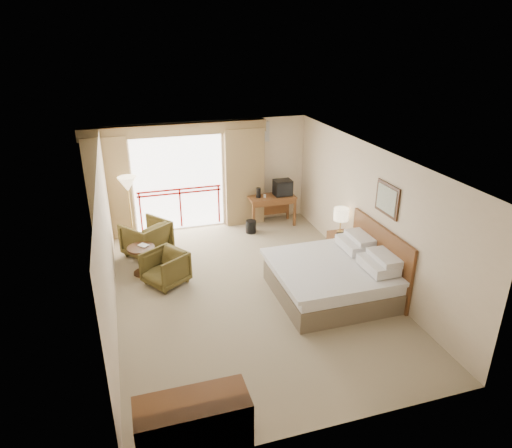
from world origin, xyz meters
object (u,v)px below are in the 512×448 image
object	(u,v)px
desk	(271,202)
tv	(283,188)
wastebasket	(251,227)
armchair_far	(148,255)
table_lamp	(341,215)
bed	(333,277)
dresser	(194,431)
armchair_near	(167,283)
nightstand	(340,247)
floor_lamp	(128,187)
side_table	(142,256)

from	to	relation	value
desk	tv	distance (m)	0.48
wastebasket	armchair_far	size ratio (longest dim) A/B	0.36
tv	armchair_far	xyz separation A→B (m)	(-3.54, -0.84, -0.98)
table_lamp	wastebasket	xyz separation A→B (m)	(-1.46, 1.92, -0.89)
bed	armchair_far	size ratio (longest dim) A/B	2.38
tv	dresser	size ratio (longest dim) A/B	0.34
table_lamp	armchair_near	distance (m)	3.94
bed	dresser	world-z (taller)	bed
armchair_near	wastebasket	bearing A→B (deg)	95.71
nightstand	desk	distance (m)	2.53
armchair_near	floor_lamp	xyz separation A→B (m)	(-0.52, 2.08, 1.43)
table_lamp	armchair_near	world-z (taller)	table_lamp
table_lamp	side_table	size ratio (longest dim) A/B	0.93
armchair_near	dresser	bearing A→B (deg)	-35.46
floor_lamp	bed	bearing A→B (deg)	-44.28
side_table	desk	bearing A→B (deg)	27.31
desk	armchair_far	distance (m)	3.42
desk	tv	world-z (taller)	tv
nightstand	table_lamp	distance (m)	0.75
table_lamp	dresser	world-z (taller)	table_lamp
armchair_far	side_table	distance (m)	0.97
table_lamp	armchair_near	xyz separation A→B (m)	(-3.79, 0.02, -1.05)
side_table	table_lamp	bearing A→B (deg)	-7.68
desk	dresser	world-z (taller)	dresser
bed	dresser	size ratio (longest dim) A/B	1.63
bed	desk	distance (m)	3.67
bed	table_lamp	distance (m)	1.69
nightstand	desk	world-z (taller)	desk
bed	tv	size ratio (longest dim) A/B	4.76
armchair_near	table_lamp	bearing A→B (deg)	56.32
desk	side_table	size ratio (longest dim) A/B	1.97
bed	nightstand	xyz separation A→B (m)	(0.78, 1.29, -0.07)
bed	dresser	bearing A→B (deg)	-137.94
desk	tv	size ratio (longest dim) A/B	2.69
table_lamp	tv	bearing A→B (deg)	102.50
nightstand	armchair_near	bearing A→B (deg)	-179.64
floor_lamp	side_table	bearing A→B (deg)	-86.05
desk	dresser	size ratio (longest dim) A/B	0.92
floor_lamp	dresser	xyz separation A→B (m)	(0.37, -6.29, -1.00)
nightstand	desk	bearing A→B (deg)	110.04
tv	side_table	distance (m)	4.12
wastebasket	side_table	size ratio (longest dim) A/B	0.53
nightstand	tv	distance (m)	2.47
tv	dresser	world-z (taller)	tv
desk	armchair_near	xyz separation A→B (m)	(-2.99, -2.31, -0.61)
desk	wastebasket	world-z (taller)	desk
wastebasket	armchair_near	distance (m)	3.02
table_lamp	floor_lamp	world-z (taller)	floor_lamp
desk	armchair_far	xyz separation A→B (m)	(-3.24, -0.90, -0.61)
tv	armchair_near	world-z (taller)	tv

